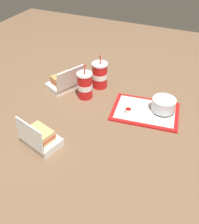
{
  "coord_description": "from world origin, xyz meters",
  "views": [
    {
      "loc": [
        0.41,
        -0.91,
        0.89
      ],
      "look_at": [
        -0.01,
        0.05,
        0.05
      ],
      "focal_mm": 40.0,
      "sensor_mm": 36.0,
      "label": 1
    }
  ],
  "objects_px": {
    "cake_container": "(163,105)",
    "food_tray": "(145,111)",
    "soda_cup_corner": "(100,75)",
    "clamshell_sandwich_right": "(40,138)",
    "soda_cup_back": "(85,85)",
    "plastic_fork": "(133,103)",
    "clamshell_sandwich_back": "(64,82)",
    "ketchup_cup": "(128,111)"
  },
  "relations": [
    {
      "from": "soda_cup_back",
      "to": "food_tray",
      "type": "bearing_deg",
      "value": -0.22
    },
    {
      "from": "clamshell_sandwich_back",
      "to": "clamshell_sandwich_right",
      "type": "height_order",
      "value": "clamshell_sandwich_back"
    },
    {
      "from": "plastic_fork",
      "to": "clamshell_sandwich_right",
      "type": "relative_size",
      "value": 0.53
    },
    {
      "from": "ketchup_cup",
      "to": "clamshell_sandwich_back",
      "type": "height_order",
      "value": "clamshell_sandwich_back"
    },
    {
      "from": "cake_container",
      "to": "plastic_fork",
      "type": "xyz_separation_m",
      "value": [
        -0.17,
        -0.01,
        -0.03
      ]
    },
    {
      "from": "food_tray",
      "to": "soda_cup_corner",
      "type": "height_order",
      "value": "soda_cup_corner"
    },
    {
      "from": "cake_container",
      "to": "food_tray",
      "type": "bearing_deg",
      "value": -154.76
    },
    {
      "from": "cake_container",
      "to": "soda_cup_corner",
      "type": "bearing_deg",
      "value": 166.31
    },
    {
      "from": "cake_container",
      "to": "soda_cup_back",
      "type": "distance_m",
      "value": 0.47
    },
    {
      "from": "ketchup_cup",
      "to": "plastic_fork",
      "type": "height_order",
      "value": "ketchup_cup"
    },
    {
      "from": "clamshell_sandwich_right",
      "to": "soda_cup_corner",
      "type": "height_order",
      "value": "soda_cup_corner"
    },
    {
      "from": "plastic_fork",
      "to": "soda_cup_corner",
      "type": "bearing_deg",
      "value": 151.75
    },
    {
      "from": "plastic_fork",
      "to": "cake_container",
      "type": "bearing_deg",
      "value": -3.36
    },
    {
      "from": "cake_container",
      "to": "clamshell_sandwich_right",
      "type": "bearing_deg",
      "value": -134.56
    },
    {
      "from": "soda_cup_back",
      "to": "clamshell_sandwich_back",
      "type": "bearing_deg",
      "value": 169.24
    },
    {
      "from": "cake_container",
      "to": "clamshell_sandwich_back",
      "type": "distance_m",
      "value": 0.64
    },
    {
      "from": "clamshell_sandwich_right",
      "to": "soda_cup_corner",
      "type": "bearing_deg",
      "value": 85.42
    },
    {
      "from": "food_tray",
      "to": "plastic_fork",
      "type": "bearing_deg",
      "value": 156.6
    },
    {
      "from": "plastic_fork",
      "to": "food_tray",
      "type": "bearing_deg",
      "value": -28.79
    },
    {
      "from": "clamshell_sandwich_back",
      "to": "ketchup_cup",
      "type": "bearing_deg",
      "value": -10.93
    },
    {
      "from": "ketchup_cup",
      "to": "clamshell_sandwich_right",
      "type": "distance_m",
      "value": 0.5
    },
    {
      "from": "clamshell_sandwich_back",
      "to": "clamshell_sandwich_right",
      "type": "relative_size",
      "value": 1.17
    },
    {
      "from": "clamshell_sandwich_right",
      "to": "soda_cup_back",
      "type": "relative_size",
      "value": 0.92
    },
    {
      "from": "cake_container",
      "to": "clamshell_sandwich_back",
      "type": "relative_size",
      "value": 0.55
    },
    {
      "from": "ketchup_cup",
      "to": "plastic_fork",
      "type": "distance_m",
      "value": 0.09
    },
    {
      "from": "soda_cup_corner",
      "to": "soda_cup_back",
      "type": "distance_m",
      "value": 0.15
    },
    {
      "from": "food_tray",
      "to": "clamshell_sandwich_right",
      "type": "bearing_deg",
      "value": -131.35
    },
    {
      "from": "plastic_fork",
      "to": "clamshell_sandwich_right",
      "type": "height_order",
      "value": "clamshell_sandwich_right"
    },
    {
      "from": "soda_cup_corner",
      "to": "clamshell_sandwich_back",
      "type": "bearing_deg",
      "value": -150.34
    },
    {
      "from": "cake_container",
      "to": "soda_cup_corner",
      "type": "distance_m",
      "value": 0.45
    },
    {
      "from": "food_tray",
      "to": "soda_cup_corner",
      "type": "distance_m",
      "value": 0.39
    },
    {
      "from": "ketchup_cup",
      "to": "clamshell_sandwich_back",
      "type": "relative_size",
      "value": 0.16
    },
    {
      "from": "clamshell_sandwich_right",
      "to": "soda_cup_back",
      "type": "xyz_separation_m",
      "value": [
        0.02,
        0.45,
        0.04
      ]
    },
    {
      "from": "ketchup_cup",
      "to": "clamshell_sandwich_right",
      "type": "height_order",
      "value": "clamshell_sandwich_right"
    },
    {
      "from": "food_tray",
      "to": "soda_cup_corner",
      "type": "bearing_deg",
      "value": 157.01
    },
    {
      "from": "cake_container",
      "to": "soda_cup_back",
      "type": "relative_size",
      "value": 0.59
    },
    {
      "from": "clamshell_sandwich_back",
      "to": "soda_cup_back",
      "type": "relative_size",
      "value": 1.08
    },
    {
      "from": "cake_container",
      "to": "ketchup_cup",
      "type": "relative_size",
      "value": 3.35
    },
    {
      "from": "food_tray",
      "to": "soda_cup_corner",
      "type": "xyz_separation_m",
      "value": [
        -0.35,
        0.15,
        0.08
      ]
    },
    {
      "from": "plastic_fork",
      "to": "soda_cup_back",
      "type": "xyz_separation_m",
      "value": [
        -0.3,
        -0.03,
        0.07
      ]
    },
    {
      "from": "clamshell_sandwich_back",
      "to": "soda_cup_back",
      "type": "xyz_separation_m",
      "value": [
        0.17,
        -0.03,
        0.04
      ]
    },
    {
      "from": "clamshell_sandwich_right",
      "to": "clamshell_sandwich_back",
      "type": "bearing_deg",
      "value": 107.54
    }
  ]
}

